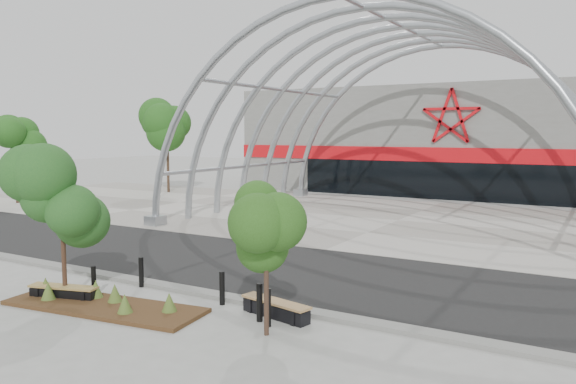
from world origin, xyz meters
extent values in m
plane|color=gray|center=(0.00, 0.00, 0.00)|extent=(140.00, 140.00, 0.00)
cube|color=black|center=(0.00, 3.50, 0.01)|extent=(140.00, 7.00, 0.02)
cube|color=gray|center=(0.00, 15.50, 0.02)|extent=(60.00, 17.00, 0.04)
cube|color=slate|center=(0.00, -0.25, 0.06)|extent=(60.00, 0.50, 0.12)
cube|color=slate|center=(0.00, 33.50, 4.00)|extent=(34.00, 15.00, 8.00)
cube|color=black|center=(0.00, 26.05, 1.30)|extent=(22.00, 0.25, 2.60)
cube|color=red|center=(0.00, 26.05, 3.10)|extent=(34.00, 0.30, 1.00)
torus|color=#9DA2A8|center=(0.00, 8.00, 0.00)|extent=(20.36, 0.36, 20.36)
torus|color=#9DA2A8|center=(0.00, 10.50, 0.00)|extent=(20.36, 0.36, 20.36)
torus|color=#9DA2A8|center=(0.00, 13.00, 0.00)|extent=(20.36, 0.36, 20.36)
torus|color=#9DA2A8|center=(0.00, 15.50, 0.00)|extent=(20.36, 0.36, 20.36)
torus|color=#9DA2A8|center=(0.00, 18.00, 0.00)|extent=(20.36, 0.36, 20.36)
torus|color=#9DA2A8|center=(0.00, 20.50, 0.00)|extent=(20.36, 0.36, 20.36)
torus|color=#9DA2A8|center=(0.00, 23.00, 0.00)|extent=(20.36, 0.36, 20.36)
cylinder|color=#9DA2A8|center=(7.07, 15.50, 7.07)|extent=(0.20, 15.00, 0.20)
cylinder|color=#9DA2A8|center=(0.00, 15.50, 10.00)|extent=(0.20, 15.00, 0.20)
cylinder|color=#9DA2A8|center=(-7.07, 15.50, 7.07)|extent=(0.20, 15.00, 0.20)
cylinder|color=#9DA2A8|center=(-9.66, 15.50, 2.59)|extent=(0.20, 15.00, 0.20)
cube|color=#9DA2A8|center=(-10.00, 8.00, 0.25)|extent=(0.80, 0.80, 0.50)
cube|color=#9DA2A8|center=(-10.00, 23.00, 0.25)|extent=(0.80, 0.80, 0.50)
cube|color=#362613|center=(-1.85, -2.55, 0.05)|extent=(5.75, 2.40, 0.11)
cone|color=#516B29|center=(-3.53, -2.97, 0.35)|extent=(0.39, 0.39, 0.48)
cone|color=#516B29|center=(-1.78, -2.21, 0.35)|extent=(0.39, 0.39, 0.48)
cone|color=#516B29|center=(-0.85, -2.75, 0.35)|extent=(0.39, 0.39, 0.48)
cone|color=#516B29|center=(-2.54, -2.20, 0.35)|extent=(0.39, 0.39, 0.48)
cone|color=#516B29|center=(0.04, -2.09, 0.35)|extent=(0.39, 0.39, 0.48)
cone|color=#516B29|center=(-3.99, -2.71, 0.35)|extent=(0.39, 0.39, 0.48)
cylinder|color=#331B12|center=(-3.37, -2.55, 1.01)|extent=(0.13, 0.13, 2.03)
ellipsoid|color=#16421C|center=(-3.37, -2.55, 2.85)|extent=(1.74, 1.74, 2.21)
cylinder|color=black|center=(2.93, -2.03, 0.85)|extent=(0.11, 0.11, 1.71)
ellipsoid|color=#1E4110|center=(2.93, -2.03, 2.40)|extent=(1.41, 1.41, 1.86)
cube|color=black|center=(-3.37, -2.61, 0.16)|extent=(1.96, 0.89, 0.33)
cube|color=black|center=(-4.06, -2.81, 0.19)|extent=(0.23, 0.44, 0.39)
cube|color=black|center=(-2.67, -2.40, 0.19)|extent=(0.23, 0.44, 0.39)
cube|color=olive|center=(-3.37, -2.61, 0.39)|extent=(2.03, 0.97, 0.06)
cube|color=black|center=(2.46, -0.85, 0.17)|extent=(2.03, 0.79, 0.34)
cube|color=black|center=(1.73, -0.70, 0.20)|extent=(0.21, 0.45, 0.40)
cube|color=black|center=(3.20, -1.01, 0.20)|extent=(0.21, 0.45, 0.40)
cube|color=#946F47|center=(2.46, -0.85, 0.40)|extent=(2.09, 0.87, 0.06)
cylinder|color=black|center=(-2.49, -0.52, 0.46)|extent=(0.15, 0.15, 0.91)
cylinder|color=black|center=(-2.98, -1.89, 0.43)|extent=(0.14, 0.14, 0.87)
cylinder|color=black|center=(0.67, -0.70, 0.46)|extent=(0.15, 0.15, 0.91)
cylinder|color=black|center=(2.29, -1.32, 0.48)|extent=(0.15, 0.15, 0.96)
cylinder|color=black|center=(2.66, -1.52, 0.47)|extent=(0.15, 0.15, 0.93)
cylinder|color=#2E2016|center=(-20.00, 20.00, 1.65)|extent=(0.20, 0.20, 3.30)
ellipsoid|color=#134810|center=(-20.00, 20.00, 4.65)|extent=(3.00, 3.00, 3.60)
cylinder|color=black|center=(-24.00, 10.00, 1.38)|extent=(0.20, 0.20, 2.75)
ellipsoid|color=#144C12|center=(-24.00, 10.00, 3.88)|extent=(2.55, 2.55, 3.00)
camera|label=1|loc=(9.65, -12.58, 4.66)|focal=35.00mm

